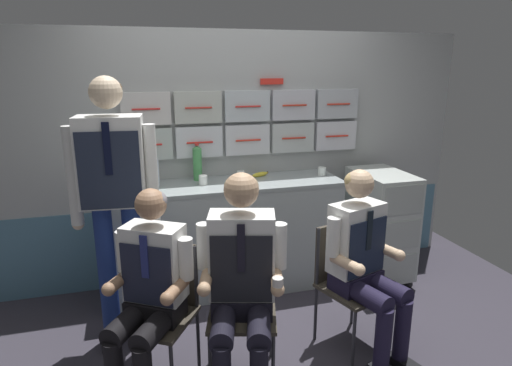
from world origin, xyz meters
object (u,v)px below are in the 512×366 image
Objects in this scene: water_bottle_tall at (151,174)px; crew_member_standing at (114,188)px; folding_chair_center at (243,294)px; crew_member_center at (242,275)px; crew_member_left at (148,288)px; crew_member_near_trolley at (365,257)px; folding_chair_near_trolley at (345,271)px; coffee_cup_white at (203,180)px; folding_chair_left at (163,297)px; snack_banana at (260,174)px; service_trolley at (380,223)px.

crew_member_standing is at bearing -119.85° from water_bottle_tall.
folding_chair_center is 0.26m from crew_member_center.
crew_member_left is 0.98× the size of crew_member_near_trolley.
coffee_cup_white is (-0.81, 0.94, 0.47)m from folding_chair_near_trolley.
crew_member_center is 1.56× the size of folding_chair_near_trolley.
crew_member_near_trolley is (0.84, 0.10, -0.04)m from crew_member_center.
coffee_cup_white is (-0.02, 1.19, 0.26)m from crew_member_center.
crew_member_standing is at bearing 160.06° from crew_member_near_trolley.
crew_member_standing reaches higher than coffee_cup_white.
folding_chair_left is 0.22m from crew_member_left.
folding_chair_left is at bearing 57.96° from crew_member_left.
folding_chair_center is at bearing -63.24° from water_bottle_tall.
service_trolley is at bearing -16.76° from snack_banana.
water_bottle_tall is at bearing 177.82° from service_trolley.
folding_chair_center is at bearing -34.56° from crew_member_standing.
water_bottle_tall is at bearing 111.56° from crew_member_center.
coffee_cup_white is (-1.53, 0.18, 0.46)m from service_trolley.
crew_member_left is 0.58m from folding_chair_center.
crew_member_standing is (-0.72, 0.50, 0.60)m from folding_chair_center.
crew_member_center reaches higher than water_bottle_tall.
water_bottle_tall is at bearing 89.89° from folding_chair_left.
snack_banana is at bearing 68.72° from folding_chair_center.
crew_member_center is 1.43m from snack_banana.
crew_member_center reaches higher than folding_chair_left.
crew_member_standing is at bearing 136.36° from crew_member_center.
crew_member_center is (0.43, -0.24, 0.21)m from folding_chair_left.
crew_member_near_trolley is at bearing -126.48° from service_trolley.
crew_member_left reaches higher than folding_chair_left.
crew_member_center is (0.52, -0.10, 0.05)m from crew_member_left.
crew_member_standing reaches higher than snack_banana.
crew_member_near_trolley is 4.25× the size of water_bottle_tall.
snack_banana is (0.45, 1.17, 0.45)m from folding_chair_center.
folding_chair_left is at bearing -113.39° from coffee_cup_white.
crew_member_near_trolley is at bearing 6.62° from crew_member_center.
crew_member_near_trolley reaches higher than folding_chair_center.
folding_chair_near_trolley is 0.46× the size of crew_member_standing.
folding_chair_near_trolley is at bearing -34.41° from water_bottle_tall.
folding_chair_center is 4.82× the size of snack_banana.
water_bottle_tall is (-1.94, 0.07, 0.55)m from service_trolley.
snack_banana is at bearing 105.64° from crew_member_near_trolley.
folding_chair_center is 1.33m from snack_banana.
service_trolley is at bearing 53.52° from crew_member_near_trolley.
folding_chair_near_trolley is at bearing 107.73° from crew_member_near_trolley.
snack_banana is (0.52, 0.13, -0.02)m from coffee_cup_white.
service_trolley is 12.45× the size of coffee_cup_white.
crew_member_center is 1.22m from coffee_cup_white.
service_trolley is 1.70m from folding_chair_center.
coffee_cup_white is (0.66, 0.54, -0.13)m from crew_member_standing.
folding_chair_left is 0.67× the size of crew_member_near_trolley.
water_bottle_tall reaches higher than service_trolley.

